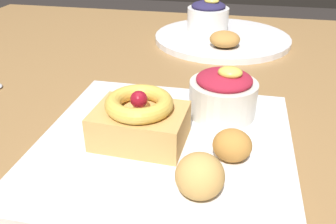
{
  "coord_description": "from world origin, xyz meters",
  "views": [
    {
      "loc": [
        0.09,
        -0.51,
        0.97
      ],
      "look_at": [
        0.02,
        -0.15,
        0.77
      ],
      "focal_mm": 38.03,
      "sensor_mm": 36.0,
      "label": 1
    }
  ],
  "objects_px": {
    "berry_ramekin": "(223,93)",
    "fritter_front": "(232,145)",
    "cake_slice": "(140,120)",
    "back_ramekin": "(208,16)",
    "fritter_middle": "(200,176)",
    "back_pastry": "(225,39)",
    "front_plate": "(165,146)",
    "back_plate": "(222,38)"
  },
  "relations": [
    {
      "from": "berry_ramekin",
      "to": "fritter_front",
      "type": "relative_size",
      "value": 2.09
    },
    {
      "from": "cake_slice",
      "to": "back_ramekin",
      "type": "distance_m",
      "value": 0.46
    },
    {
      "from": "fritter_middle",
      "to": "back_ramekin",
      "type": "bearing_deg",
      "value": 95.39
    },
    {
      "from": "fritter_middle",
      "to": "back_pastry",
      "type": "bearing_deg",
      "value": 90.71
    },
    {
      "from": "cake_slice",
      "to": "fritter_front",
      "type": "distance_m",
      "value": 0.11
    },
    {
      "from": "front_plate",
      "to": "back_ramekin",
      "type": "relative_size",
      "value": 3.2
    },
    {
      "from": "cake_slice",
      "to": "back_ramekin",
      "type": "height_order",
      "value": "back_ramekin"
    },
    {
      "from": "front_plate",
      "to": "fritter_front",
      "type": "relative_size",
      "value": 6.97
    },
    {
      "from": "back_plate",
      "to": "fritter_front",
      "type": "bearing_deg",
      "value": -84.67
    },
    {
      "from": "back_ramekin",
      "to": "back_pastry",
      "type": "height_order",
      "value": "back_ramekin"
    },
    {
      "from": "cake_slice",
      "to": "front_plate",
      "type": "bearing_deg",
      "value": 8.54
    },
    {
      "from": "front_plate",
      "to": "fritter_front",
      "type": "bearing_deg",
      "value": -13.27
    },
    {
      "from": "berry_ramekin",
      "to": "back_ramekin",
      "type": "relative_size",
      "value": 0.96
    },
    {
      "from": "fritter_middle",
      "to": "back_pastry",
      "type": "distance_m",
      "value": 0.43
    },
    {
      "from": "back_pastry",
      "to": "back_ramekin",
      "type": "bearing_deg",
      "value": 113.65
    },
    {
      "from": "cake_slice",
      "to": "back_ramekin",
      "type": "xyz_separation_m",
      "value": [
        0.03,
        0.46,
        0.0
      ]
    },
    {
      "from": "front_plate",
      "to": "cake_slice",
      "type": "height_order",
      "value": "cake_slice"
    },
    {
      "from": "cake_slice",
      "to": "back_plate",
      "type": "bearing_deg",
      "value": 81.65
    },
    {
      "from": "cake_slice",
      "to": "fritter_middle",
      "type": "bearing_deg",
      "value": -44.1
    },
    {
      "from": "fritter_front",
      "to": "back_pastry",
      "type": "xyz_separation_m",
      "value": [
        -0.03,
        0.37,
        -0.0
      ]
    },
    {
      "from": "berry_ramekin",
      "to": "back_ramekin",
      "type": "distance_m",
      "value": 0.38
    },
    {
      "from": "berry_ramekin",
      "to": "back_pastry",
      "type": "bearing_deg",
      "value": 93.14
    },
    {
      "from": "front_plate",
      "to": "fritter_middle",
      "type": "distance_m",
      "value": 0.1
    },
    {
      "from": "berry_ramekin",
      "to": "back_plate",
      "type": "relative_size",
      "value": 0.3
    },
    {
      "from": "fritter_middle",
      "to": "back_ramekin",
      "type": "height_order",
      "value": "back_ramekin"
    },
    {
      "from": "front_plate",
      "to": "back_ramekin",
      "type": "height_order",
      "value": "back_ramekin"
    },
    {
      "from": "fritter_front",
      "to": "berry_ramekin",
      "type": "bearing_deg",
      "value": 99.91
    },
    {
      "from": "berry_ramekin",
      "to": "back_ramekin",
      "type": "bearing_deg",
      "value": 99.09
    },
    {
      "from": "fritter_front",
      "to": "fritter_middle",
      "type": "relative_size",
      "value": 0.89
    },
    {
      "from": "front_plate",
      "to": "back_plate",
      "type": "relative_size",
      "value": 1.0
    },
    {
      "from": "berry_ramekin",
      "to": "back_ramekin",
      "type": "height_order",
      "value": "back_ramekin"
    },
    {
      "from": "fritter_middle",
      "to": "back_ramekin",
      "type": "relative_size",
      "value": 0.52
    },
    {
      "from": "back_plate",
      "to": "back_ramekin",
      "type": "height_order",
      "value": "back_ramekin"
    },
    {
      "from": "fritter_front",
      "to": "back_plate",
      "type": "distance_m",
      "value": 0.45
    },
    {
      "from": "fritter_front",
      "to": "back_plate",
      "type": "relative_size",
      "value": 0.14
    },
    {
      "from": "cake_slice",
      "to": "fritter_middle",
      "type": "relative_size",
      "value": 2.26
    },
    {
      "from": "berry_ramekin",
      "to": "back_plate",
      "type": "height_order",
      "value": "berry_ramekin"
    },
    {
      "from": "cake_slice",
      "to": "back_pastry",
      "type": "distance_m",
      "value": 0.36
    },
    {
      "from": "front_plate",
      "to": "fritter_front",
      "type": "xyz_separation_m",
      "value": [
        0.08,
        -0.02,
        0.02
      ]
    },
    {
      "from": "berry_ramekin",
      "to": "back_pastry",
      "type": "xyz_separation_m",
      "value": [
        -0.01,
        0.27,
        -0.01
      ]
    },
    {
      "from": "cake_slice",
      "to": "back_ramekin",
      "type": "relative_size",
      "value": 1.17
    },
    {
      "from": "front_plate",
      "to": "back_plate",
      "type": "xyz_separation_m",
      "value": [
        0.04,
        0.42,
        0.0
      ]
    }
  ]
}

